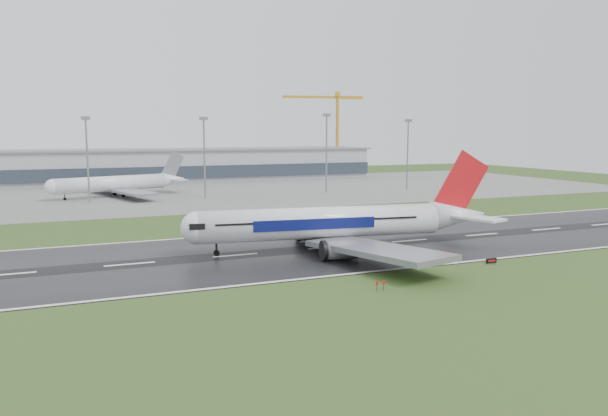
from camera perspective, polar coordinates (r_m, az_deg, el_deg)
name	(u,v)px	position (r m, az deg, el deg)	size (l,w,h in m)	color
ground	(235,256)	(112.85, -6.89, -4.77)	(520.00, 520.00, 0.00)	#2B471A
runway	(235,255)	(112.83, -6.89, -4.75)	(400.00, 45.00, 0.10)	black
apron	(151,193)	(234.41, -15.06, 1.46)	(400.00, 130.00, 0.08)	slate
terminal	(135,166)	(293.27, -16.61, 4.05)	(240.00, 36.00, 15.00)	#9699A1
main_airliner	(343,203)	(116.60, 3.90, 0.52)	(65.28, 62.17, 19.27)	white
parked_airliner	(117,175)	(224.69, -18.26, 3.14)	(54.57, 50.80, 15.99)	white
tower_crane	(337,133)	(339.73, 3.36, 7.53)	(48.26, 2.63, 47.37)	gold
runway_sign	(491,261)	(110.66, 18.27, -5.08)	(2.30, 0.26, 1.04)	black
floodmast_2	(88,162)	(206.67, -20.88, 4.34)	(0.64, 0.64, 28.19)	gray
floodmast_3	(204,159)	(211.48, -9.95, 4.82)	(0.64, 0.64, 28.45)	gray
floodmast_4	(326,155)	(227.02, 2.27, 5.33)	(0.64, 0.64, 30.20)	gray
floodmast_5	(408,156)	(245.11, 10.34, 5.17)	(0.64, 0.64, 28.35)	gray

